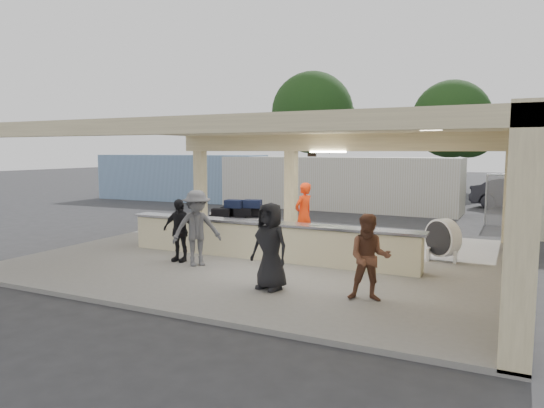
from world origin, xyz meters
The scene contains 15 objects.
ground centered at (0.00, 0.00, 0.00)m, with size 120.00×120.00×0.00m, color #28282A.
pavilion centered at (0.21, 0.66, 1.35)m, with size 12.01×10.00×3.55m.
baggage_counter centered at (0.00, -0.50, 0.59)m, with size 8.20×0.58×0.98m.
luggage_cart centered at (-1.61, 1.03, 0.83)m, with size 2.60×2.02×1.34m.
drum_fan centered at (4.24, 1.26, 0.68)m, with size 0.96×0.88×1.09m.
baggage_handler centered at (0.27, 1.58, 1.04)m, with size 0.69×0.38×1.88m, color #FF360D.
passenger_a centered at (3.36, -2.84, 0.93)m, with size 0.80×0.35×1.65m, color brown.
passenger_b centered at (-1.84, -1.69, 0.90)m, with size 0.94×0.34×1.60m, color black.
passenger_c centered at (-1.16, -1.89, 1.03)m, with size 1.20×0.42×1.86m, color #505055.
passenger_d centered at (1.35, -2.95, 0.99)m, with size 0.87×0.36×1.78m, color black.
car_dark centered at (6.57, 15.05, 0.79)m, with size 1.68×4.76×1.59m, color black.
container_white centered at (-2.01, 11.56, 1.30)m, with size 12.00×2.40×2.60m, color beige.
container_blue centered at (-11.70, 11.89, 1.34)m, with size 10.28×2.47×2.67m, color #7D9FC9.
tree_left centered at (-7.68, 24.16, 5.59)m, with size 6.60×6.30×9.00m.
tree_mid centered at (2.32, 26.16, 4.96)m, with size 6.00×5.60×8.00m.
Camera 1 is at (5.55, -11.68, 2.92)m, focal length 32.00 mm.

